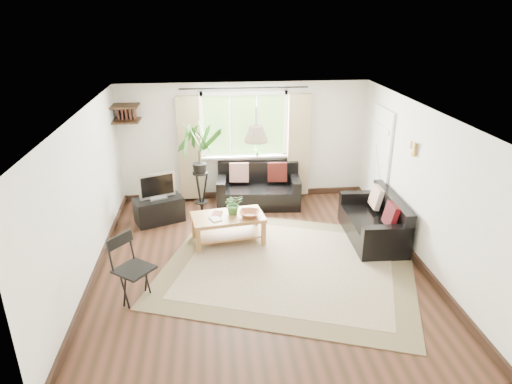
{
  "coord_description": "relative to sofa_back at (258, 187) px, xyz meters",
  "views": [
    {
      "loc": [
        -0.68,
        -6.2,
        3.77
      ],
      "look_at": [
        0.0,
        0.4,
        1.05
      ],
      "focal_mm": 32.0,
      "sensor_mm": 36.0,
      "label": 1
    }
  ],
  "objects": [
    {
      "name": "wall_back",
      "position": [
        -0.24,
        0.47,
        0.81
      ],
      "size": [
        5.0,
        0.02,
        2.4
      ],
      "primitive_type": "cube",
      "color": "silver",
      "rests_on": "floor"
    },
    {
      "name": "wall_right",
      "position": [
        2.26,
        -2.28,
        0.81
      ],
      "size": [
        0.02,
        5.5,
        2.4
      ],
      "primitive_type": "cube",
      "color": "silver",
      "rests_on": "floor"
    },
    {
      "name": "corner_shelf",
      "position": [
        -2.49,
        0.22,
        1.5
      ],
      "size": [
        0.5,
        0.5,
        0.34
      ],
      "primitive_type": null,
      "color": "black",
      "rests_on": "wall_back"
    },
    {
      "name": "floor",
      "position": [
        -0.24,
        -2.28,
        -0.39
      ],
      "size": [
        5.5,
        5.5,
        0.0
      ],
      "primitive_type": "plane",
      "color": "black",
      "rests_on": "ground"
    },
    {
      "name": "window",
      "position": [
        -0.24,
        0.43,
        1.16
      ],
      "size": [
        2.5,
        0.16,
        2.16
      ],
      "primitive_type": null,
      "color": "white",
      "rests_on": "wall_back"
    },
    {
      "name": "book_a",
      "position": [
        -0.97,
        -1.67,
        0.11
      ],
      "size": [
        0.24,
        0.27,
        0.02
      ],
      "primitive_type": "imported",
      "rotation": [
        0.0,
        0.0,
        0.41
      ],
      "color": "silver",
      "rests_on": "coffee_table"
    },
    {
      "name": "wall_left",
      "position": [
        -2.74,
        -2.28,
        0.81
      ],
      "size": [
        0.02,
        5.5,
        2.4
      ],
      "primitive_type": "cube",
      "color": "silver",
      "rests_on": "floor"
    },
    {
      "name": "wall_front",
      "position": [
        -0.24,
        -5.03,
        0.81
      ],
      "size": [
        5.0,
        0.02,
        2.4
      ],
      "primitive_type": "cube",
      "color": "silver",
      "rests_on": "floor"
    },
    {
      "name": "coffee_table",
      "position": [
        -0.68,
        -1.51,
        -0.14
      ],
      "size": [
        1.28,
        0.83,
        0.49
      ],
      "primitive_type": null,
      "rotation": [
        0.0,
        0.0,
        0.15
      ],
      "color": "brown",
      "rests_on": "floor"
    },
    {
      "name": "tv",
      "position": [
        -1.93,
        -0.58,
        0.33
      ],
      "size": [
        0.7,
        0.46,
        0.51
      ],
      "primitive_type": null,
      "rotation": [
        0.0,
        0.0,
        0.39
      ],
      "color": "#A5A5AA",
      "rests_on": "tv_stand"
    },
    {
      "name": "pendant_lamp",
      "position": [
        -0.24,
        -1.88,
        1.66
      ],
      "size": [
        0.36,
        0.36,
        0.54
      ],
      "primitive_type": null,
      "color": "beige",
      "rests_on": "ceiling"
    },
    {
      "name": "rug",
      "position": [
        0.22,
        -2.4,
        -0.38
      ],
      "size": [
        4.61,
        4.28,
        0.02
      ],
      "primitive_type": "cube",
      "rotation": [
        0.0,
        0.0,
        -0.33
      ],
      "color": "beige",
      "rests_on": "floor"
    },
    {
      "name": "sofa_back",
      "position": [
        0.0,
        0.0,
        0.0
      ],
      "size": [
        1.71,
        0.96,
        0.78
      ],
      "primitive_type": null,
      "rotation": [
        0.0,
        0.0,
        -0.08
      ],
      "color": "black",
      "rests_on": "floor"
    },
    {
      "name": "book_b",
      "position": [
        -0.94,
        -1.42,
        0.11
      ],
      "size": [
        0.21,
        0.25,
        0.02
      ],
      "primitive_type": "imported",
      "rotation": [
        0.0,
        0.0,
        -0.23
      ],
      "color": "brown",
      "rests_on": "coffee_table"
    },
    {
      "name": "sill_plant",
      "position": [
        0.01,
        0.35,
        0.68
      ],
      "size": [
        0.14,
        0.1,
        0.27
      ],
      "primitive_type": "imported",
      "color": "#2D6023",
      "rests_on": "window"
    },
    {
      "name": "ceiling",
      "position": [
        -0.24,
        -2.28,
        2.01
      ],
      "size": [
        5.5,
        5.5,
        0.0
      ],
      "primitive_type": "plane",
      "rotation": [
        3.14,
        0.0,
        0.0
      ],
      "color": "white",
      "rests_on": "floor"
    },
    {
      "name": "sofa_right",
      "position": [
        1.8,
        -1.66,
        -0.01
      ],
      "size": [
        1.62,
        0.85,
        0.75
      ],
      "primitive_type": null,
      "rotation": [
        0.0,
        0.0,
        -1.6
      ],
      "color": "black",
      "rests_on": "floor"
    },
    {
      "name": "table_plant",
      "position": [
        -0.58,
        -1.44,
        0.28
      ],
      "size": [
        0.38,
        0.35,
        0.35
      ],
      "primitive_type": "imported",
      "rotation": [
        0.0,
        0.0,
        0.25
      ],
      "color": "#346327",
      "rests_on": "coffee_table"
    },
    {
      "name": "wall_sconce",
      "position": [
        2.19,
        -1.98,
        1.35
      ],
      "size": [
        0.12,
        0.12,
        0.28
      ],
      "primitive_type": null,
      "color": "beige",
      "rests_on": "wall_right"
    },
    {
      "name": "tv_stand",
      "position": [
        -1.93,
        -0.58,
        -0.16
      ],
      "size": [
        0.99,
        0.78,
        0.47
      ],
      "primitive_type": "cube",
      "rotation": [
        0.0,
        0.0,
        0.39
      ],
      "color": "black",
      "rests_on": "floor"
    },
    {
      "name": "bowl",
      "position": [
        -0.32,
        -1.57,
        0.15
      ],
      "size": [
        0.41,
        0.41,
        0.09
      ],
      "primitive_type": "imported",
      "rotation": [
        0.0,
        0.0,
        -0.19
      ],
      "color": "#955733",
      "rests_on": "coffee_table"
    },
    {
      "name": "palm_stand",
      "position": [
        -1.15,
        -0.2,
        0.49
      ],
      "size": [
        0.84,
        0.84,
        1.75
      ],
      "primitive_type": null,
      "rotation": [
        0.0,
        0.0,
        -0.27
      ],
      "color": "black",
      "rests_on": "floor"
    },
    {
      "name": "door",
      "position": [
        2.23,
        -0.58,
        0.61
      ],
      "size": [
        0.06,
        0.96,
        2.06
      ],
      "primitive_type": "cube",
      "color": "silver",
      "rests_on": "wall_right"
    },
    {
      "name": "folding_chair",
      "position": [
        -2.01,
        -3.07,
        0.08
      ],
      "size": [
        0.68,
        0.68,
        0.94
      ],
      "primitive_type": null,
      "rotation": [
        0.0,
        0.0,
        0.9
      ],
      "color": "black",
      "rests_on": "floor"
    }
  ]
}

